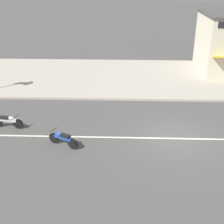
% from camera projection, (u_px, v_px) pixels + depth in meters
% --- Properties ---
extents(ground_plane, '(160.00, 160.00, 0.00)m').
position_uv_depth(ground_plane, '(176.00, 139.00, 16.75)').
color(ground_plane, '#4C4947').
extents(lane_centre_stripe, '(50.40, 0.14, 0.01)m').
position_uv_depth(lane_centre_stripe, '(176.00, 138.00, 16.75)').
color(lane_centre_stripe, silver).
rests_on(lane_centre_stripe, ground).
extents(kerb_strip, '(68.00, 10.00, 0.15)m').
position_uv_depth(kerb_strip, '(158.00, 77.00, 25.93)').
color(kerb_strip, '#ADA393').
rests_on(kerb_strip, ground).
extents(motorcycle_0, '(1.81, 0.56, 0.80)m').
position_uv_depth(motorcycle_0, '(8.00, 121.00, 17.74)').
color(motorcycle_0, black).
rests_on(motorcycle_0, ground).
extents(motorcycle_1, '(1.62, 0.98, 0.80)m').
position_uv_depth(motorcycle_1, '(63.00, 138.00, 15.92)').
color(motorcycle_1, black).
rests_on(motorcycle_1, ground).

